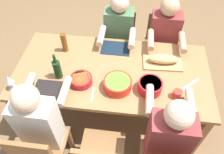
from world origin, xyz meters
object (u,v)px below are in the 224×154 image
at_px(chair_near_left, 160,42).
at_px(diner_far_left, 168,135).
at_px(diner_far_right, 41,120).
at_px(napkin_stack, 187,108).
at_px(chair_near_center, 119,39).
at_px(diner_near_center, 118,35).
at_px(serving_bowl_salad, 118,84).
at_px(cup_far_left, 177,94).
at_px(diner_near_left, 163,38).
at_px(serving_bowl_fruit, 81,80).
at_px(cutting_board, 163,63).
at_px(serving_bowl_pasta, 150,86).
at_px(wine_bottle, 57,69).
at_px(dining_table, 112,75).
at_px(chair_far_right, 40,151).
at_px(beer_bottle, 64,43).
at_px(wine_glass, 9,80).
at_px(bread_loaf, 163,59).

xyz_separation_m(chair_near_left, diner_far_left, (-0.00, 1.44, 0.21)).
relative_size(diner_far_right, napkin_stack, 8.57).
relative_size(chair_near_center, napkin_stack, 6.07).
bearing_deg(diner_near_center, serving_bowl_salad, 95.40).
bearing_deg(cup_far_left, chair_near_left, -85.54).
distance_m(diner_near_left, serving_bowl_fruit, 1.16).
distance_m(cup_far_left, napkin_stack, 0.15).
bearing_deg(cutting_board, serving_bowl_pasta, 70.21).
bearing_deg(wine_bottle, cup_far_left, 174.77).
relative_size(diner_near_center, serving_bowl_pasta, 5.40).
bearing_deg(dining_table, chair_near_center, -90.00).
bearing_deg(napkin_stack, diner_far_right, 11.34).
relative_size(chair_near_center, chair_near_left, 1.00).
xyz_separation_m(diner_far_right, serving_bowl_pasta, (-0.92, -0.42, 0.10)).
relative_size(dining_table, diner_near_center, 1.65).
distance_m(diner_far_right, serving_bowl_pasta, 1.02).
relative_size(diner_near_left, chair_far_right, 1.41).
height_order(diner_near_left, chair_far_right, diner_near_left).
height_order(diner_far_left, serving_bowl_salad, diner_far_left).
relative_size(dining_table, beer_bottle, 8.97).
bearing_deg(serving_bowl_salad, chair_near_center, -85.56).
bearing_deg(beer_bottle, chair_near_center, -133.03).
distance_m(diner_far_left, serving_bowl_salad, 0.63).
height_order(cutting_board, wine_glass, wine_glass).
xyz_separation_m(serving_bowl_salad, napkin_stack, (-0.63, 0.16, -0.05)).
relative_size(serving_bowl_fruit, wine_bottle, 0.73).
xyz_separation_m(diner_far_left, napkin_stack, (-0.17, -0.25, 0.05)).
relative_size(diner_near_center, diner_far_right, 1.00).
height_order(chair_near_center, napkin_stack, chair_near_center).
relative_size(chair_near_center, serving_bowl_fruit, 4.04).
bearing_deg(chair_near_left, diner_near_left, 90.00).
height_order(diner_far_left, cup_far_left, diner_far_left).
relative_size(serving_bowl_fruit, napkin_stack, 1.50).
relative_size(chair_near_left, serving_bowl_fruit, 4.04).
bearing_deg(cutting_board, napkin_stack, 110.58).
distance_m(chair_far_right, serving_bowl_salad, 0.92).
relative_size(diner_far_right, diner_far_left, 1.00).
bearing_deg(diner_near_left, serving_bowl_pasta, 79.00).
bearing_deg(wine_bottle, serving_bowl_salad, 173.41).
xyz_separation_m(wine_bottle, beer_bottle, (0.04, -0.38, 0.00)).
relative_size(diner_near_center, cup_far_left, 14.98).
height_order(diner_far_right, serving_bowl_pasta, diner_far_right).
height_order(diner_near_center, diner_far_left, same).
height_order(chair_near_left, napkin_stack, chair_near_left).
xyz_separation_m(diner_near_center, diner_far_right, (0.54, 1.25, 0.00)).
relative_size(dining_table, cutting_board, 4.94).
bearing_deg(diner_far_right, serving_bowl_pasta, -155.61).
bearing_deg(bread_loaf, chair_near_left, -92.76).
relative_size(dining_table, bread_loaf, 6.17).
bearing_deg(bread_loaf, chair_near_center, -52.07).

